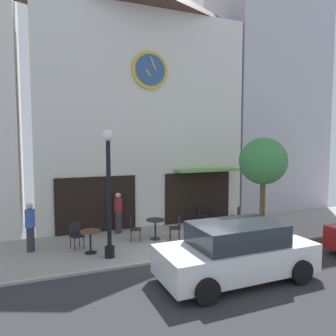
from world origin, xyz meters
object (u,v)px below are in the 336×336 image
at_px(cafe_table_leftmost, 218,213).
at_px(cafe_chair_outer, 133,227).
at_px(street_lamp, 109,193).
at_px(pedestrian_maroon, 118,212).
at_px(street_tree, 263,162).
at_px(cafe_table_near_curb, 90,237).
at_px(cafe_chair_curbside, 200,213).
at_px(cafe_table_center_right, 155,225).
at_px(cafe_chair_right_end, 177,226).
at_px(cafe_chair_near_tree, 237,215).
at_px(parked_car_white, 236,252).
at_px(cafe_chair_near_lamp, 76,233).
at_px(pedestrian_blue, 30,227).

xyz_separation_m(cafe_table_leftmost, cafe_chair_outer, (-4.24, -0.89, 0.01)).
height_order(street_lamp, pedestrian_maroon, street_lamp).
height_order(street_lamp, street_tree, street_lamp).
relative_size(cafe_table_leftmost, pedestrian_maroon, 0.44).
xyz_separation_m(cafe_table_near_curb, cafe_chair_curbside, (5.13, 1.90, -0.01)).
bearing_deg(cafe_table_leftmost, cafe_table_center_right, -163.72).
xyz_separation_m(cafe_table_center_right, cafe_chair_curbside, (2.59, 1.26, -0.02)).
bearing_deg(cafe_chair_right_end, cafe_table_center_right, 152.49).
height_order(cafe_table_center_right, cafe_chair_near_tree, cafe_chair_near_tree).
relative_size(pedestrian_maroon, parked_car_white, 0.39).
bearing_deg(cafe_chair_right_end, cafe_chair_outer, 163.03).
distance_m(cafe_table_center_right, pedestrian_maroon, 1.78).
distance_m(cafe_table_near_curb, cafe_chair_right_end, 3.29).
height_order(cafe_chair_near_tree, cafe_chair_right_end, same).
height_order(cafe_table_center_right, parked_car_white, parked_car_white).
bearing_deg(cafe_chair_curbside, cafe_chair_right_end, -138.51).
bearing_deg(parked_car_white, cafe_table_leftmost, 63.59).
bearing_deg(cafe_chair_near_lamp, cafe_chair_right_end, -6.94).
bearing_deg(cafe_chair_outer, cafe_chair_curbside, 18.71).
relative_size(street_tree, cafe_chair_near_lamp, 4.33).
distance_m(cafe_table_near_curb, cafe_chair_near_lamp, 0.81).
distance_m(cafe_chair_near_lamp, cafe_chair_curbside, 5.66).
distance_m(cafe_table_center_right, pedestrian_blue, 4.43).
distance_m(cafe_chair_near_tree, pedestrian_maroon, 5.16).
relative_size(cafe_chair_curbside, pedestrian_maroon, 0.54).
height_order(street_tree, cafe_chair_curbside, street_tree).
distance_m(cafe_table_center_right, cafe_chair_near_lamp, 2.94).
relative_size(cafe_chair_near_lamp, parked_car_white, 0.21).
relative_size(cafe_table_center_right, pedestrian_blue, 0.46).
bearing_deg(street_lamp, cafe_chair_near_lamp, 124.31).
bearing_deg(cafe_chair_right_end, cafe_table_leftmost, 27.27).
distance_m(cafe_chair_near_tree, pedestrian_blue, 8.35).
height_order(cafe_chair_outer, pedestrian_maroon, pedestrian_maroon).
height_order(cafe_table_center_right, cafe_table_leftmost, cafe_table_center_right).
distance_m(street_tree, cafe_table_near_curb, 6.89).
distance_m(cafe_table_center_right, cafe_chair_right_end, 0.82).
bearing_deg(cafe_chair_near_tree, street_lamp, -164.72).
height_order(cafe_table_center_right, cafe_chair_near_lamp, cafe_chair_near_lamp).
height_order(cafe_table_leftmost, pedestrian_blue, pedestrian_blue).
relative_size(cafe_chair_near_tree, pedestrian_maroon, 0.54).
xyz_separation_m(cafe_chair_near_lamp, pedestrian_maroon, (1.82, 1.28, 0.33)).
relative_size(cafe_table_leftmost, cafe_chair_outer, 0.82).
bearing_deg(parked_car_white, cafe_chair_right_end, 91.32).
distance_m(cafe_chair_outer, parked_car_white, 4.61).
bearing_deg(cafe_table_center_right, cafe_chair_curbside, 26.00).
xyz_separation_m(street_tree, cafe_chair_right_end, (-3.12, 1.08, -2.44)).
xyz_separation_m(cafe_chair_near_tree, pedestrian_blue, (-8.34, -0.06, 0.33)).
bearing_deg(cafe_table_leftmost, cafe_chair_near_tree, -49.46).
relative_size(street_lamp, cafe_chair_near_tree, 4.58).
bearing_deg(cafe_chair_curbside, cafe_chair_near_lamp, -167.78).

